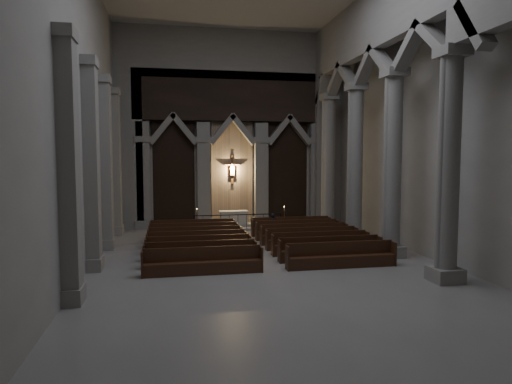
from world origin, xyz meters
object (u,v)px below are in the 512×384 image
(altar, at_px, (234,218))
(candle_stand_left, at_px, (197,225))
(worshipper, at_px, (274,225))
(candle_stand_right, at_px, (284,224))
(altar_rail, at_px, (238,220))
(pews, at_px, (256,244))

(altar, relative_size, candle_stand_left, 1.29)
(worshipper, bearing_deg, candle_stand_right, 39.06)
(altar, relative_size, altar_rail, 0.34)
(candle_stand_left, xyz_separation_m, pews, (2.35, -5.84, -0.04))
(altar, relative_size, candle_stand_right, 1.23)
(altar, bearing_deg, worshipper, -64.52)
(candle_stand_left, bearing_deg, worshipper, -32.67)
(candle_stand_right, bearing_deg, worshipper, -118.13)
(worshipper, bearing_deg, altar, 92.67)
(altar_rail, distance_m, worshipper, 2.75)
(candle_stand_left, bearing_deg, altar, 23.26)
(altar_rail, xyz_separation_m, pews, (-0.00, -5.53, -0.35))
(altar_rail, bearing_deg, candle_stand_left, 172.49)
(candle_stand_left, xyz_separation_m, candle_stand_right, (5.10, -0.41, 0.02))
(altar, bearing_deg, pews, -89.40)
(altar_rail, distance_m, candle_stand_left, 2.39)
(candle_stand_right, relative_size, worshipper, 1.11)
(altar_rail, xyz_separation_m, candle_stand_right, (2.74, -0.10, -0.29))
(altar, height_order, worshipper, worshipper)
(candle_stand_right, distance_m, pews, 6.08)
(worshipper, bearing_deg, altar_rail, 102.96)
(altar_rail, relative_size, candle_stand_right, 3.65)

